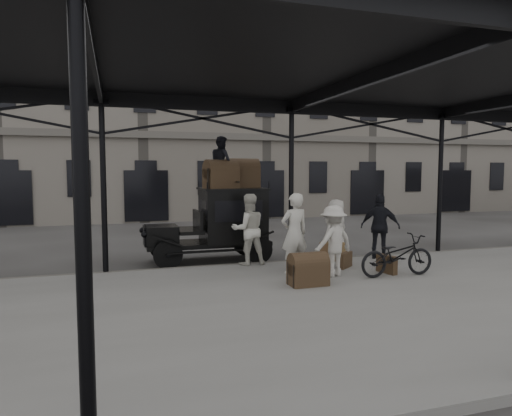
{
  "coord_description": "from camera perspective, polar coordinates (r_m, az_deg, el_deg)",
  "views": [
    {
      "loc": [
        -4.73,
        -9.93,
        2.7
      ],
      "look_at": [
        -1.16,
        1.6,
        1.7
      ],
      "focal_mm": 32.0,
      "sensor_mm": 36.0,
      "label": 1
    }
  ],
  "objects": [
    {
      "name": "canopy",
      "position": [
        9.66,
        13.0,
        15.95
      ],
      "size": [
        22.5,
        9.0,
        4.74
      ],
      "color": "black",
      "rests_on": "ground"
    },
    {
      "name": "porter_left",
      "position": [
        11.33,
        4.83,
        -3.16
      ],
      "size": [
        0.79,
        0.57,
        1.99
      ],
      "primitive_type": "imported",
      "rotation": [
        0.0,
        0.0,
        3.28
      ],
      "color": "beige",
      "rests_on": "platform"
    },
    {
      "name": "steamer_trunk_platform",
      "position": [
        10.29,
        6.53,
        -7.88
      ],
      "size": [
        0.85,
        0.53,
        0.62
      ],
      "primitive_type": null,
      "rotation": [
        0.0,
        0.0,
        0.02
      ],
      "color": "#412E1E",
      "rests_on": "platform"
    },
    {
      "name": "ground",
      "position": [
        11.32,
        8.12,
        -9.11
      ],
      "size": [
        120.0,
        120.0,
        0.0
      ],
      "primitive_type": "plane",
      "color": "#383533",
      "rests_on": "ground"
    },
    {
      "name": "porter_midleft",
      "position": [
        12.32,
        -0.95,
        -2.67
      ],
      "size": [
        0.94,
        0.73,
        1.92
      ],
      "primitive_type": "imported",
      "rotation": [
        0.0,
        0.0,
        3.14
      ],
      "color": "beige",
      "rests_on": "platform"
    },
    {
      "name": "porter_right",
      "position": [
        11.13,
        9.63,
        -4.09
      ],
      "size": [
        1.24,
        0.92,
        1.71
      ],
      "primitive_type": "imported",
      "rotation": [
        0.0,
        0.0,
        3.43
      ],
      "color": "#BCB6AC",
      "rests_on": "platform"
    },
    {
      "name": "steamer_trunk_roof_far",
      "position": [
        13.84,
        -1.77,
        4.09
      ],
      "size": [
        1.01,
        0.64,
        0.73
      ],
      "primitive_type": null,
      "rotation": [
        0.0,
        0.0,
        0.03
      ],
      "color": "#412E1E",
      "rests_on": "taxi"
    },
    {
      "name": "steamer_trunk_roof_near",
      "position": [
        13.22,
        -4.39,
        3.96
      ],
      "size": [
        1.05,
        0.79,
        0.69
      ],
      "primitive_type": null,
      "rotation": [
        0.0,
        0.0,
        0.26
      ],
      "color": "#412E1E",
      "rests_on": "taxi"
    },
    {
      "name": "taxi",
      "position": [
        13.56,
        -4.25,
        -1.61
      ],
      "size": [
        3.65,
        1.55,
        2.18
      ],
      "color": "black",
      "rests_on": "ground"
    },
    {
      "name": "suitcase_upright",
      "position": [
        11.86,
        16.02,
        -6.75
      ],
      "size": [
        0.26,
        0.62,
        0.45
      ],
      "primitive_type": "cube",
      "rotation": [
        0.0,
        0.0,
        0.19
      ],
      "color": "#412E1E",
      "rests_on": "platform"
    },
    {
      "name": "building_frontage",
      "position": [
        28.65,
        -7.72,
        13.33
      ],
      "size": [
        64.0,
        8.0,
        14.0
      ],
      "primitive_type": "cube",
      "color": "slate",
      "rests_on": "ground"
    },
    {
      "name": "porter_official",
      "position": [
        13.6,
        15.27,
        -2.25
      ],
      "size": [
        1.14,
        1.04,
        1.87
      ],
      "primitive_type": "imported",
      "rotation": [
        0.0,
        0.0,
        2.47
      ],
      "color": "black",
      "rests_on": "platform"
    },
    {
      "name": "porter_centre",
      "position": [
        13.3,
        9.98,
        -2.63
      ],
      "size": [
        0.99,
        0.83,
        1.72
      ],
      "primitive_type": "imported",
      "rotation": [
        0.0,
        0.0,
        3.54
      ],
      "color": "beige",
      "rests_on": "platform"
    },
    {
      "name": "platform",
      "position": [
        9.59,
        13.34,
        -11.27
      ],
      "size": [
        28.0,
        8.0,
        0.15
      ],
      "primitive_type": "cube",
      "color": "slate",
      "rests_on": "ground"
    },
    {
      "name": "suitcase_flat",
      "position": [
        12.26,
        11.1,
        -6.41
      ],
      "size": [
        0.56,
        0.49,
        0.4
      ],
      "primitive_type": "cube",
      "rotation": [
        0.0,
        0.0,
        0.68
      ],
      "color": "#412E1E",
      "rests_on": "platform"
    },
    {
      "name": "porter_roof",
      "position": [
        13.38,
        -4.33,
        5.72
      ],
      "size": [
        0.74,
        0.85,
        1.51
      ],
      "primitive_type": "imported",
      "rotation": [
        0.0,
        0.0,
        1.83
      ],
      "color": "black",
      "rests_on": "taxi"
    },
    {
      "name": "bicycle",
      "position": [
        11.54,
        17.21,
        -5.68
      ],
      "size": [
        1.93,
        0.69,
        1.01
      ],
      "primitive_type": "imported",
      "rotation": [
        0.0,
        0.0,
        1.56
      ],
      "color": "black",
      "rests_on": "platform"
    },
    {
      "name": "wicker_hamper",
      "position": [
        13.25,
        9.54,
        -5.33
      ],
      "size": [
        0.71,
        0.61,
        0.5
      ],
      "primitive_type": "cube",
      "rotation": [
        0.0,
        0.0,
        0.3
      ],
      "color": "olive",
      "rests_on": "platform"
    }
  ]
}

